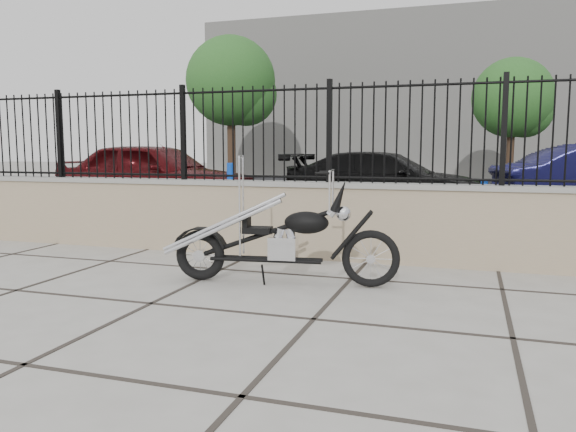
# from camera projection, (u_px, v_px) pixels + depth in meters

# --- Properties ---
(ground_plane) EXTENTS (90.00, 90.00, 0.00)m
(ground_plane) POSITION_uv_depth(u_px,v_px,m) (151.00, 304.00, 4.99)
(ground_plane) COLOR #99968E
(ground_plane) RESTS_ON ground
(parking_lot) EXTENTS (30.00, 30.00, 0.00)m
(parking_lot) POSITION_uv_depth(u_px,v_px,m) (376.00, 195.00, 16.79)
(parking_lot) COLOR black
(parking_lot) RESTS_ON ground
(retaining_wall) EXTENTS (14.00, 0.36, 0.96)m
(retaining_wall) POSITION_uv_depth(u_px,v_px,m) (254.00, 218.00, 7.29)
(retaining_wall) COLOR gray
(retaining_wall) RESTS_ON ground_plane
(iron_fence) EXTENTS (14.00, 0.08, 1.20)m
(iron_fence) POSITION_uv_depth(u_px,v_px,m) (253.00, 134.00, 7.16)
(iron_fence) COLOR black
(iron_fence) RESTS_ON retaining_wall
(background_building) EXTENTS (22.00, 6.00, 8.00)m
(background_building) POSITION_uv_depth(u_px,v_px,m) (420.00, 99.00, 29.53)
(background_building) COLOR beige
(background_building) RESTS_ON ground_plane
(chopper_motorcycle) EXTENTS (2.24, 0.67, 1.32)m
(chopper_motorcycle) POSITION_uv_depth(u_px,v_px,m) (279.00, 219.00, 5.66)
(chopper_motorcycle) COLOR black
(chopper_motorcycle) RESTS_ON ground_plane
(car_red) EXTENTS (4.64, 2.12, 1.54)m
(car_red) POSITION_uv_depth(u_px,v_px,m) (155.00, 176.00, 12.39)
(car_red) COLOR #43090C
(car_red) RESTS_ON parking_lot
(car_black) EXTENTS (4.65, 2.22, 1.31)m
(car_black) POSITION_uv_depth(u_px,v_px,m) (386.00, 182.00, 12.21)
(car_black) COLOR black
(car_black) RESTS_ON parking_lot
(bollard_a) EXTENTS (0.17, 0.17, 1.11)m
(bollard_a) POSITION_uv_depth(u_px,v_px,m) (231.00, 194.00, 10.22)
(bollard_a) COLOR #0A4EA2
(bollard_a) RESTS_ON ground_plane
(bollard_b) EXTENTS (0.14, 0.14, 0.90)m
(bollard_b) POSITION_uv_depth(u_px,v_px,m) (483.00, 208.00, 8.75)
(bollard_b) COLOR #0D34D1
(bollard_b) RESTS_ON ground_plane
(tree_left) EXTENTS (3.59, 3.59, 6.06)m
(tree_left) POSITION_uv_depth(u_px,v_px,m) (231.00, 77.00, 22.54)
(tree_left) COLOR #382619
(tree_left) RESTS_ON ground_plane
(tree_right) EXTENTS (2.75, 2.75, 4.64)m
(tree_right) POSITION_uv_depth(u_px,v_px,m) (513.00, 94.00, 19.42)
(tree_right) COLOR #382619
(tree_right) RESTS_ON ground_plane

